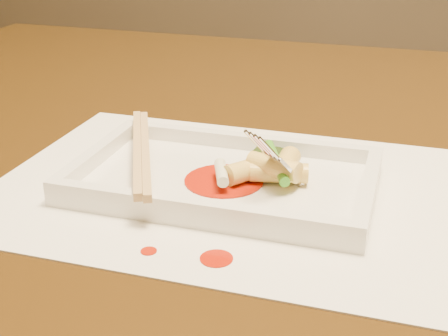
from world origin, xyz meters
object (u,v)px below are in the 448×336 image
(table, at_px, (332,224))
(fork, at_px, (311,99))
(placemat, at_px, (224,187))
(chopstick_a, at_px, (137,150))
(plate_base, at_px, (224,182))

(table, bearing_deg, fork, -95.00)
(table, bearing_deg, placemat, -118.96)
(chopstick_a, bearing_deg, table, 41.98)
(table, distance_m, plate_base, 0.20)
(placemat, relative_size, plate_base, 1.54)
(placemat, xyz_separation_m, fork, (0.07, 0.02, 0.08))
(table, height_order, fork, fork)
(table, xyz_separation_m, chopstick_a, (-0.16, -0.15, 0.13))
(chopstick_a, bearing_deg, placemat, 0.00)
(chopstick_a, distance_m, fork, 0.16)
(table, relative_size, placemat, 3.50)
(table, xyz_separation_m, fork, (-0.01, -0.13, 0.18))
(table, height_order, placemat, placemat)
(chopstick_a, xyz_separation_m, fork, (0.15, 0.02, 0.06))
(placemat, distance_m, plate_base, 0.00)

